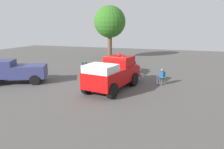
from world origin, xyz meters
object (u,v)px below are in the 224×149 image
(vintage_fire_truck, at_px, (114,73))
(lawn_chair_near_truck, at_px, (162,77))
(lawn_chair_by_car, at_px, (84,66))
(oak_tree_left, at_px, (110,22))
(parked_pickup, at_px, (16,71))
(spectator_standing, at_px, (85,69))
(spectator_seated, at_px, (161,76))
(classic_hot_rod, at_px, (121,67))

(vintage_fire_truck, bearing_deg, lawn_chair_near_truck, 36.34)
(lawn_chair_by_car, xyz_separation_m, oak_tree_left, (-0.77, 10.06, 4.59))
(parked_pickup, distance_m, oak_tree_left, 16.38)
(parked_pickup, height_order, lawn_chair_near_truck, parked_pickup)
(lawn_chair_near_truck, height_order, lawn_chair_by_car, same)
(oak_tree_left, bearing_deg, lawn_chair_near_truck, -54.35)
(vintage_fire_truck, xyz_separation_m, oak_tree_left, (-5.47, 14.65, 3.98))
(lawn_chair_near_truck, distance_m, oak_tree_left, 15.73)
(lawn_chair_by_car, height_order, spectator_standing, spectator_standing)
(vintage_fire_truck, distance_m, oak_tree_left, 16.14)
(spectator_seated, bearing_deg, spectator_standing, -176.07)
(spectator_seated, bearing_deg, lawn_chair_near_truck, 53.92)
(classic_hot_rod, distance_m, parked_pickup, 9.20)
(classic_hot_rod, bearing_deg, lawn_chair_by_car, -179.03)
(classic_hot_rod, distance_m, lawn_chair_by_car, 3.87)
(oak_tree_left, bearing_deg, parked_pickup, -99.62)
(classic_hot_rod, height_order, lawn_chair_by_car, classic_hot_rod)
(classic_hot_rod, xyz_separation_m, lawn_chair_by_car, (-3.86, -0.07, -0.16))
(spectator_seated, bearing_deg, parked_pickup, -163.86)
(lawn_chair_near_truck, height_order, spectator_seated, spectator_seated)
(spectator_standing, bearing_deg, vintage_fire_truck, -30.31)
(spectator_seated, height_order, oak_tree_left, oak_tree_left)
(spectator_standing, bearing_deg, lawn_chair_by_car, 118.74)
(vintage_fire_truck, relative_size, classic_hot_rod, 1.38)
(classic_hot_rod, distance_m, spectator_seated, 4.68)
(lawn_chair_near_truck, distance_m, spectator_standing, 6.55)
(lawn_chair_by_car, relative_size, spectator_seated, 0.79)
(lawn_chair_by_car, xyz_separation_m, spectator_standing, (1.49, -2.71, 0.37))
(spectator_seated, height_order, spectator_standing, spectator_standing)
(vintage_fire_truck, height_order, spectator_seated, vintage_fire_truck)
(lawn_chair_by_car, bearing_deg, oak_tree_left, 94.36)
(classic_hot_rod, bearing_deg, parked_pickup, -142.34)
(vintage_fire_truck, relative_size, parked_pickup, 1.22)
(vintage_fire_truck, height_order, spectator_standing, vintage_fire_truck)
(classic_hot_rod, height_order, parked_pickup, parked_pickup)
(classic_hot_rod, distance_m, lawn_chair_near_truck, 4.70)
(spectator_seated, xyz_separation_m, spectator_standing, (-6.44, -0.44, 0.27))
(oak_tree_left, bearing_deg, lawn_chair_by_car, -85.64)
(classic_hot_rod, height_order, oak_tree_left, oak_tree_left)
(classic_hot_rod, relative_size, spectator_seated, 3.51)
(classic_hot_rod, relative_size, oak_tree_left, 0.60)
(vintage_fire_truck, xyz_separation_m, lawn_chair_by_car, (-4.70, 4.59, -0.61))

